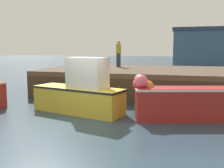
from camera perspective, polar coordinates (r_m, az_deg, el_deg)
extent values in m
cube|color=#283D4C|center=(9.80, -6.97, -8.87)|extent=(120.00, 160.00, 0.10)
cube|color=brown|center=(16.01, 9.87, 2.79)|extent=(13.53, 6.82, 0.25)
cube|color=#392E23|center=(12.86, 8.28, -1.77)|extent=(13.53, 0.24, 1.25)
cylinder|color=#392E23|center=(15.12, -16.35, -0.57)|extent=(0.30, 0.30, 1.25)
cylinder|color=#392E23|center=(12.94, 8.32, -1.72)|extent=(0.30, 0.30, 1.25)
cylinder|color=#392E23|center=(20.02, -0.86, 1.75)|extent=(0.30, 0.30, 1.25)
cylinder|color=#392E23|center=(19.35, 22.86, 0.92)|extent=(0.30, 0.30, 1.25)
cylinder|color=#392E23|center=(13.71, -4.99, -1.13)|extent=(6.39, 0.15, 1.15)
cube|color=gold|center=(11.32, -7.43, -3.46)|extent=(4.22, 2.17, 1.10)
cube|color=black|center=(11.23, -7.47, -0.96)|extent=(4.31, 2.21, 0.08)
cube|color=beige|center=(10.84, -5.41, 2.45)|extent=(1.78, 1.31, 1.28)
cube|color=maroon|center=(10.47, 15.81, -4.17)|extent=(3.97, 2.02, 1.26)
cube|color=silver|center=(10.37, 15.93, -1.03)|extent=(4.05, 2.06, 0.08)
sphere|color=#EA5B70|center=(9.99, 6.43, 0.60)|extent=(0.51, 0.51, 0.51)
sphere|color=orange|center=(10.38, 5.98, 0.39)|extent=(0.33, 0.33, 0.33)
sphere|color=#EA5B70|center=(10.31, 5.94, 1.04)|extent=(0.39, 0.39, 0.39)
sphere|color=orange|center=(10.31, 7.77, -0.55)|extent=(0.50, 0.50, 0.50)
sphere|color=red|center=(10.09, 5.71, -0.13)|extent=(0.40, 0.40, 0.40)
sphere|color=orange|center=(10.38, 5.60, 0.24)|extent=(0.37, 0.37, 0.37)
cylinder|color=#2D3342|center=(17.44, 1.43, 5.22)|extent=(0.29, 0.29, 0.91)
cylinder|color=#9E9333|center=(17.42, 1.44, 7.76)|extent=(0.34, 0.34, 0.63)
sphere|color=tan|center=(17.43, 1.44, 9.16)|extent=(0.22, 0.22, 0.22)
cube|color=#385675|center=(38.88, 19.74, 7.06)|extent=(8.53, 5.28, 5.02)
cube|color=#213446|center=(38.96, 19.93, 11.12)|extent=(8.87, 5.49, 0.50)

